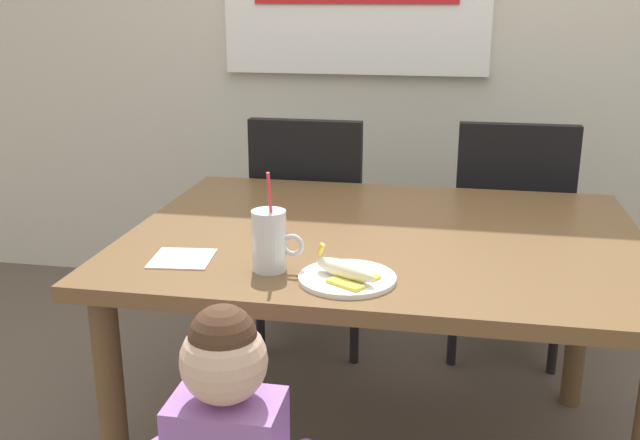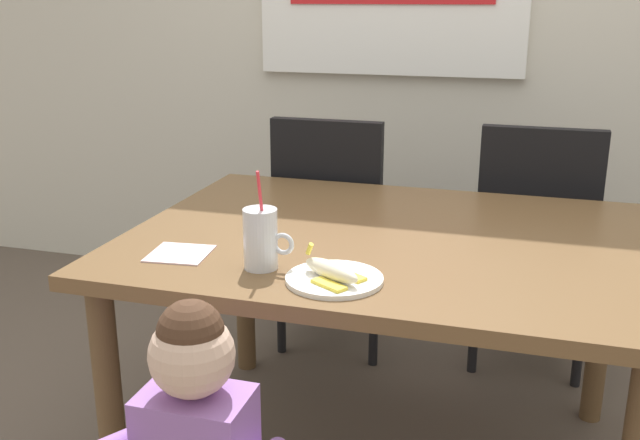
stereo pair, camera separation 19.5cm
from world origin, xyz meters
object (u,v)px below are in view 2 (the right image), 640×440
milk_cup (261,242)px  peeled_banana (332,271)px  dining_table (387,264)px  snack_plate (334,279)px  dining_chair_right (535,234)px  dining_chair_left (334,221)px  paper_napkin (180,254)px

milk_cup → peeled_banana: size_ratio=1.49×
dining_table → snack_plate: bearing=-97.4°
snack_plate → peeled_banana: bearing=-96.6°
dining_table → milk_cup: bearing=-125.4°
dining_chair_right → peeled_banana: size_ratio=5.70×
peeled_banana → milk_cup: bearing=165.4°
dining_chair_left → dining_chair_right: (0.76, 0.06, 0.00)m
dining_table → peeled_banana: peeled_banana is taller
dining_table → dining_chair_right: (0.40, 0.78, -0.12)m
dining_table → dining_chair_right: dining_chair_right is taller
dining_chair_right → snack_plate: (-0.45, -1.16, 0.21)m
dining_chair_left → dining_table: bearing=116.2°
dining_table → peeled_banana: bearing=-97.4°
dining_table → dining_chair_left: bearing=116.2°
milk_cup → paper_napkin: 0.25m
dining_chair_right → paper_napkin: size_ratio=6.40×
peeled_banana → paper_napkin: size_ratio=1.12×
snack_plate → paper_napkin: snack_plate is taller
dining_chair_right → peeled_banana: dining_chair_right is taller
dining_chair_left → dining_chair_right: size_ratio=1.00×
paper_napkin → dining_chair_right: bearing=51.0°
dining_chair_left → milk_cup: 1.11m
paper_napkin → snack_plate: bearing=-8.6°
dining_chair_right → snack_plate: dining_chair_right is taller
snack_plate → peeled_banana: peeled_banana is taller
snack_plate → milk_cup: bearing=169.8°
snack_plate → peeled_banana: (-0.00, -0.02, 0.03)m
dining_chair_left → paper_napkin: dining_chair_left is taller
dining_chair_right → peeled_banana: bearing=68.8°
dining_table → dining_chair_left: (-0.36, 0.72, -0.12)m
paper_napkin → peeled_banana: bearing=-10.6°
paper_napkin → milk_cup: bearing=-7.2°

